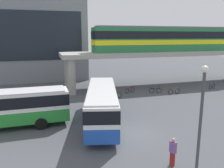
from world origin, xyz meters
The scene contains 14 objects.
ground_plane centered at (0.00, 10.00, 0.00)m, with size 120.00×120.00×0.00m, color #47494F.
station_building centered at (-10.24, 31.28, 7.09)m, with size 22.90×15.80×14.17m.
elevated_platform centered at (12.45, 16.48, 4.67)m, with size 33.15×6.40×5.38m.
train centered at (12.14, 16.48, 7.35)m, with size 23.10×2.96×3.84m.
bus_main centered at (-1.54, 3.14, 1.99)m, with size 5.17×11.33×3.22m.
bus_secondary centered at (-9.97, 4.22, 1.99)m, with size 11.05×2.82×3.22m.
bicycle_brown centered at (2.10, 10.53, 0.36)m, with size 1.78×0.34×1.04m.
bicycle_black centered at (8.24, 11.55, 0.36)m, with size 1.77×0.36×1.04m.
bicycle_blue centered at (17.51, 11.33, 0.36)m, with size 1.66×0.79×1.04m.
bicycle_red centered at (4.87, 12.66, 0.36)m, with size 1.68×0.74×1.04m.
bicycle_orange centered at (10.46, 10.38, 0.36)m, with size 1.79×0.16×1.04m.
pedestrian_walking_across centered at (0.83, -5.05, 0.85)m, with size 0.32×0.43×1.80m.
pedestrian_near_building centered at (0.26, 10.35, 0.78)m, with size 0.32×0.41×1.66m.
lamp_post centered at (1.41, -6.57, 3.74)m, with size 0.36×0.36×6.34m.
Camera 1 is at (-6.34, -16.09, 7.81)m, focal length 36.44 mm.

